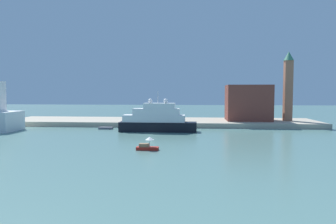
# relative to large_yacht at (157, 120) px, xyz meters

# --- Properties ---
(ground) EXTENTS (400.00, 400.00, 0.00)m
(ground) POSITION_rel_large_yacht_xyz_m (-1.29, -6.49, -3.35)
(ground) COLOR slate
(quay_dock) EXTENTS (110.00, 23.18, 1.63)m
(quay_dock) POSITION_rel_large_yacht_xyz_m (-1.29, 21.10, -2.54)
(quay_dock) COLOR #ADA38E
(quay_dock) RESTS_ON ground
(large_yacht) EXTENTS (22.65, 4.67, 11.85)m
(large_yacht) POSITION_rel_large_yacht_xyz_m (0.00, 0.00, 0.00)
(large_yacht) COLOR black
(large_yacht) RESTS_ON ground
(small_motorboat) EXTENTS (4.47, 1.72, 2.68)m
(small_motorboat) POSITION_rel_large_yacht_xyz_m (1.69, -29.27, -2.42)
(small_motorboat) COLOR #B22319
(small_motorboat) RESTS_ON ground
(work_barge) EXTENTS (4.33, 1.84, 0.67)m
(work_barge) POSITION_rel_large_yacht_xyz_m (-16.71, 4.56, -3.02)
(work_barge) COLOR #595966
(work_barge) RESTS_ON ground
(harbor_building) EXTENTS (15.15, 12.17, 12.49)m
(harbor_building) POSITION_rel_large_yacht_xyz_m (29.84, 21.34, 4.52)
(harbor_building) COLOR brown
(harbor_building) RESTS_ON quay_dock
(bell_tower) EXTENTS (3.48, 3.48, 24.01)m
(bell_tower) POSITION_rel_large_yacht_xyz_m (43.36, 21.06, 11.14)
(bell_tower) COLOR #9E664C
(bell_tower) RESTS_ON quay_dock
(parked_car) EXTENTS (3.83, 1.81, 1.42)m
(parked_car) POSITION_rel_large_yacht_xyz_m (-11.83, 17.87, -1.11)
(parked_car) COLOR silver
(parked_car) RESTS_ON quay_dock
(person_figure) EXTENTS (0.36, 0.36, 1.57)m
(person_figure) POSITION_rel_large_yacht_xyz_m (-8.78, 16.65, -1.01)
(person_figure) COLOR #4C4C4C
(person_figure) RESTS_ON quay_dock
(mooring_bollard) EXTENTS (0.51, 0.51, 0.77)m
(mooring_bollard) POSITION_rel_large_yacht_xyz_m (-3.42, 10.77, -1.34)
(mooring_bollard) COLOR black
(mooring_bollard) RESTS_ON quay_dock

